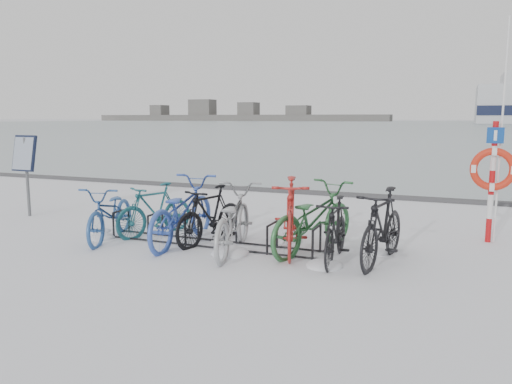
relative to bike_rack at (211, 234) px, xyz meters
name	(u,v)px	position (x,y,z in m)	size (l,w,h in m)	color
ground	(211,244)	(0.00, 0.00, -0.18)	(900.00, 900.00, 0.00)	white
ice_sheet	(448,124)	(0.00, 155.00, -0.17)	(400.00, 298.00, 0.02)	#A9B8BF
quay_edge	(310,192)	(0.00, 5.90, -0.13)	(400.00, 0.25, 0.10)	#3F3F42
bike_rack	(211,234)	(0.00, 0.00, 0.00)	(4.00, 0.48, 0.46)	black
info_board	(25,158)	(-4.72, 0.67, 1.06)	(0.58, 0.23, 1.72)	#595B5E
lifebuoy_station	(493,169)	(4.27, 1.87, 1.06)	(0.71, 0.22, 3.69)	#B60E12
shoreline	(230,116)	(-122.02, 260.00, 2.61)	(180.00, 12.00, 9.50)	#4B4B4B
bike_0	(111,211)	(-1.79, -0.28, 0.31)	(0.65, 1.88, 0.98)	#2A5190
bike_1	(155,208)	(-1.27, 0.27, 0.30)	(0.45, 1.60, 0.96)	#1D5963
bike_2	(181,209)	(-0.51, -0.08, 0.39)	(0.76, 2.18, 1.14)	#3352B1
bike_3	(210,213)	(-0.08, 0.13, 0.32)	(0.47, 1.66, 1.00)	black
bike_4	(232,218)	(0.51, -0.25, 0.36)	(0.72, 2.06, 1.08)	#999C9F
bike_5	(291,214)	(1.33, 0.15, 0.41)	(0.56, 1.98, 1.19)	red
bike_6	(313,216)	(1.66, 0.29, 0.38)	(0.74, 2.13, 1.12)	#2C6637
bike_7	(336,228)	(2.12, -0.13, 0.30)	(0.46, 1.61, 0.97)	black
bike_8	(383,225)	(2.77, 0.03, 0.38)	(0.52, 1.86, 1.12)	black
snow_drifts	(234,248)	(0.46, -0.09, -0.18)	(5.35, 1.60, 0.21)	white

